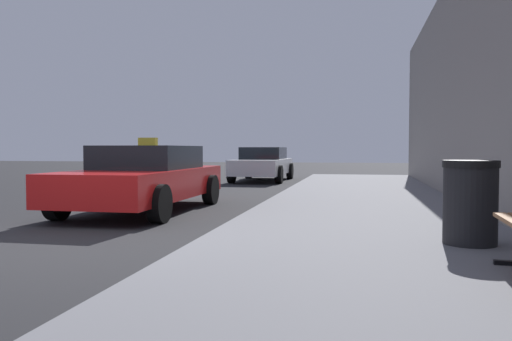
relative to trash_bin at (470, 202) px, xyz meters
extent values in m
plane|color=#232326|center=(-5.08, -0.49, -0.62)|extent=(80.00, 80.00, 0.00)
cube|color=slate|center=(-1.08, -0.49, -0.55)|extent=(4.00, 32.00, 0.15)
cylinder|color=black|center=(0.00, 0.00, -0.04)|extent=(0.57, 0.57, 0.85)
cylinder|color=black|center=(0.00, 0.00, 0.42)|extent=(0.60, 0.60, 0.08)
cube|color=red|center=(-5.30, 3.25, -0.08)|extent=(1.83, 4.58, 0.55)
cube|color=black|center=(-5.30, 3.48, 0.42)|extent=(1.61, 2.06, 0.45)
cube|color=yellow|center=(-5.30, 3.48, 0.73)|extent=(0.36, 0.14, 0.16)
cylinder|color=black|center=(-4.38, 1.78, -0.30)|extent=(0.22, 0.64, 0.64)
cylinder|color=black|center=(-6.21, 1.78, -0.30)|extent=(0.22, 0.64, 0.64)
cylinder|color=black|center=(-4.38, 4.71, -0.30)|extent=(0.22, 0.64, 0.64)
cylinder|color=black|center=(-6.21, 4.71, -0.30)|extent=(0.22, 0.64, 0.64)
cube|color=white|center=(-4.78, 13.02, -0.08)|extent=(1.71, 4.50, 0.55)
cube|color=black|center=(-4.78, 13.25, 0.42)|extent=(1.50, 2.02, 0.45)
cylinder|color=black|center=(-3.93, 11.58, -0.30)|extent=(0.22, 0.64, 0.64)
cylinder|color=black|center=(-5.63, 11.58, -0.30)|extent=(0.22, 0.64, 0.64)
cylinder|color=black|center=(-3.93, 14.46, -0.30)|extent=(0.22, 0.64, 0.64)
cylinder|color=black|center=(-5.63, 14.46, -0.30)|extent=(0.22, 0.64, 0.64)
camera|label=1|loc=(-1.22, -6.01, 0.59)|focal=35.96mm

